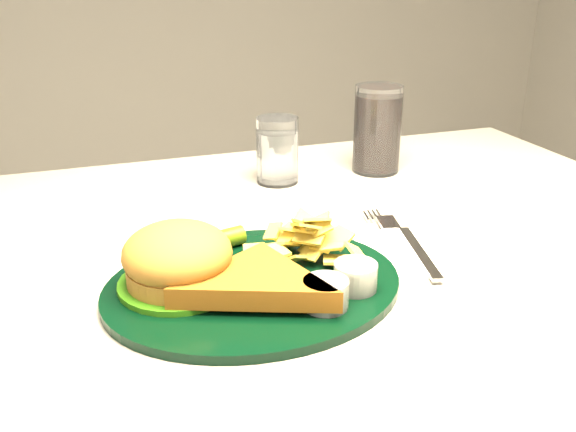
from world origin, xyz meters
name	(u,v)px	position (x,y,z in m)	size (l,w,h in m)	color
dinner_plate	(253,259)	(-0.05, -0.10, 0.79)	(0.32, 0.27, 0.07)	black
water_glass	(277,150)	(0.08, 0.22, 0.80)	(0.06, 0.06, 0.10)	white
cola_glass	(377,129)	(0.25, 0.22, 0.82)	(0.08, 0.08, 0.14)	black
fork_napkin	(415,249)	(0.15, -0.08, 0.76)	(0.14, 0.18, 0.01)	white
ramekin	(0,236)	(-0.32, 0.11, 0.76)	(0.04, 0.04, 0.03)	silver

